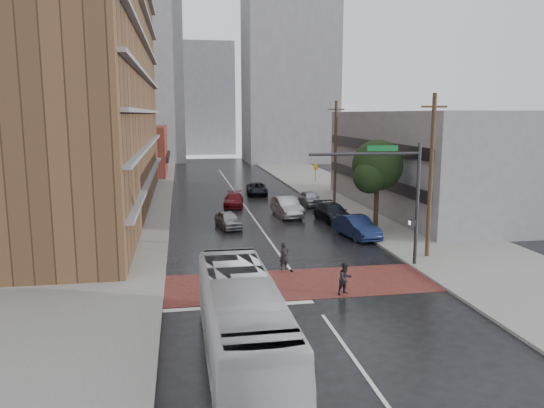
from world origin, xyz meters
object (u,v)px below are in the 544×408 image
object	(u,v)px
car_travel_a	(228,220)
car_parked_far	(310,198)
transit_bus	(242,321)
car_parked_mid	(333,213)
pedestrian_b	(345,279)
suv_travel	(257,189)
car_travel_b	(287,207)
car_travel_c	(234,200)
pedestrian_a	(284,256)
car_parked_near	(357,227)

from	to	relation	value
car_travel_a	car_parked_far	xyz separation A→B (m)	(8.77, 8.86, 0.05)
transit_bus	car_parked_mid	size ratio (longest dim) A/B	2.19
transit_bus	pedestrian_b	bearing A→B (deg)	46.91
suv_travel	car_parked_mid	bearing A→B (deg)	-70.23
car_parked_mid	pedestrian_b	bearing A→B (deg)	-110.45
transit_bus	suv_travel	bearing A→B (deg)	80.70
transit_bus	suv_travel	distance (m)	39.68
car_travel_b	car_travel_c	xyz separation A→B (m)	(-4.05, 5.72, -0.20)
pedestrian_a	car_parked_far	xyz separation A→B (m)	(6.66, 20.75, -0.11)
pedestrian_b	car_travel_b	distance (m)	20.26
car_travel_c	car_travel_a	bearing A→B (deg)	-89.79
car_parked_mid	car_travel_b	bearing A→B (deg)	134.71
transit_bus	car_parked_mid	distance (m)	25.95
pedestrian_a	car_travel_b	bearing A→B (deg)	61.84
car_travel_a	car_parked_far	bearing A→B (deg)	35.48
car_travel_c	car_parked_near	xyz separation A→B (m)	(7.38, -14.44, 0.15)
car_travel_c	car_parked_near	size ratio (longest dim) A/B	0.92
car_parked_mid	car_parked_far	world-z (taller)	car_parked_mid
pedestrian_a	car_travel_b	world-z (taller)	car_travel_b
car_travel_b	pedestrian_a	bearing A→B (deg)	-106.50
transit_bus	car_travel_b	xyz separation A→B (m)	(6.97, 26.52, -0.69)
pedestrian_a	car_travel_a	xyz separation A→B (m)	(-2.12, 11.88, -0.16)
car_travel_c	suv_travel	size ratio (longest dim) A/B	0.94
transit_bus	car_parked_far	world-z (taller)	transit_bus
pedestrian_a	car_parked_mid	distance (m)	14.61
pedestrian_b	pedestrian_a	bearing A→B (deg)	93.98
car_parked_near	car_parked_mid	bearing A→B (deg)	80.76
car_travel_a	car_parked_near	xyz separation A→B (m)	(8.77, -4.88, 0.14)
pedestrian_b	car_parked_near	xyz separation A→B (m)	(4.49, 11.50, -0.01)
pedestrian_a	car_travel_a	size ratio (longest dim) A/B	0.42
transit_bus	pedestrian_b	size ratio (longest dim) A/B	6.88
suv_travel	car_parked_mid	world-z (taller)	car_parked_mid
car_travel_a	car_parked_mid	bearing A→B (deg)	-2.55
transit_bus	car_travel_c	size ratio (longest dim) A/B	2.50
car_travel_c	car_parked_far	xyz separation A→B (m)	(7.38, -0.70, 0.06)
car_travel_a	car_parked_far	world-z (taller)	car_parked_far
car_parked_near	car_parked_far	size ratio (longest dim) A/B	1.17
pedestrian_b	car_parked_mid	xyz separation A→B (m)	(4.49, 17.50, -0.07)
pedestrian_a	car_travel_a	distance (m)	12.07
car_travel_a	car_travel_b	xyz separation A→B (m)	(5.44, 3.84, 0.19)
car_travel_c	car_parked_near	world-z (taller)	car_parked_near
transit_bus	car_parked_far	distance (m)	33.20
suv_travel	transit_bus	bearing A→B (deg)	-94.20
pedestrian_b	suv_travel	xyz separation A→B (m)	(0.36, 32.89, -0.14)
pedestrian_a	suv_travel	bearing A→B (deg)	68.66
suv_travel	car_parked_near	distance (m)	21.79
suv_travel	car_parked_far	distance (m)	8.69
car_parked_near	transit_bus	bearing A→B (deg)	-129.33
suv_travel	car_parked_near	xyz separation A→B (m)	(4.13, -21.39, 0.13)
pedestrian_a	suv_travel	world-z (taller)	pedestrian_a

